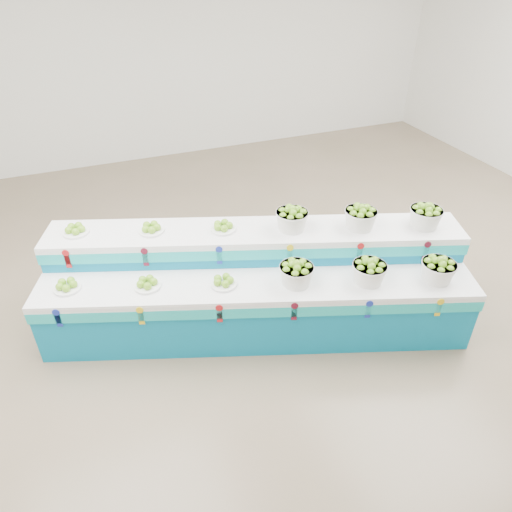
{
  "coord_description": "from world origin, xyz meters",
  "views": [
    {
      "loc": [
        -2.08,
        -3.75,
        3.58
      ],
      "look_at": [
        -0.63,
        -0.07,
        0.87
      ],
      "focal_mm": 33.1,
      "sensor_mm": 36.0,
      "label": 1
    }
  ],
  "objects_px": {
    "basket_lower_left": "(296,273)",
    "plate_upper_mid": "(151,227)",
    "basket_upper_right": "(426,216)",
    "display_stand": "(256,284)"
  },
  "relations": [
    {
      "from": "basket_lower_left",
      "to": "plate_upper_mid",
      "type": "relative_size",
      "value": 1.27
    },
    {
      "from": "basket_lower_left",
      "to": "plate_upper_mid",
      "type": "height_order",
      "value": "plate_upper_mid"
    },
    {
      "from": "display_stand",
      "to": "basket_upper_right",
      "type": "bearing_deg",
      "value": 8.65
    },
    {
      "from": "display_stand",
      "to": "plate_upper_mid",
      "type": "xyz_separation_m",
      "value": [
        -0.93,
        0.61,
        0.56
      ]
    },
    {
      "from": "plate_upper_mid",
      "to": "basket_upper_right",
      "type": "relative_size",
      "value": 0.79
    },
    {
      "from": "plate_upper_mid",
      "to": "display_stand",
      "type": "bearing_deg",
      "value": -33.3
    },
    {
      "from": "plate_upper_mid",
      "to": "basket_upper_right",
      "type": "height_order",
      "value": "basket_upper_right"
    },
    {
      "from": "basket_lower_left",
      "to": "basket_upper_right",
      "type": "distance_m",
      "value": 1.53
    },
    {
      "from": "display_stand",
      "to": "basket_upper_right",
      "type": "height_order",
      "value": "basket_upper_right"
    },
    {
      "from": "basket_lower_left",
      "to": "basket_upper_right",
      "type": "height_order",
      "value": "basket_upper_right"
    }
  ]
}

